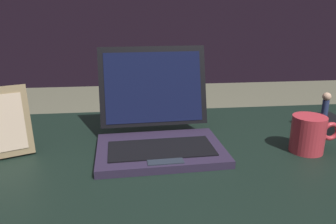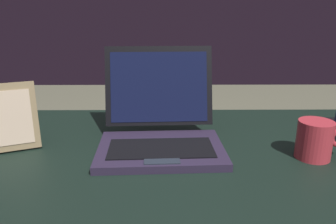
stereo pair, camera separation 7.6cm
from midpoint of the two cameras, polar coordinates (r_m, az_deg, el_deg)
The scene contains 4 objects.
desk at distance 0.86m, azimuth 5.44°, elevation -12.87°, with size 1.50×0.73×0.73m.
laptop_front at distance 0.84m, azimuth 1.24°, elevation -2.86°, with size 0.32×0.29×0.25m.
photo_frame at distance 0.88m, azimuth -24.17°, elevation -0.98°, with size 0.15×0.10×0.17m.
coffee_mug at distance 0.87m, azimuth 26.77°, elevation -4.40°, with size 0.13×0.08×0.09m.
Camera 2 is at (-0.05, -0.74, 1.08)m, focal length 34.78 mm.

